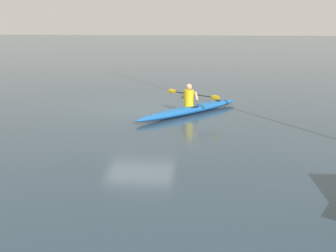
{
  "coord_description": "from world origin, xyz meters",
  "views": [
    {
      "loc": [
        -2.71,
        16.36,
        3.25
      ],
      "look_at": [
        -1.63,
        5.66,
        0.73
      ],
      "focal_mm": 48.83,
      "sensor_mm": 36.0,
      "label": 1
    }
  ],
  "objects": [
    {
      "name": "kayak",
      "position": [
        -1.91,
        0.58,
        0.15
      ],
      "size": [
        3.65,
        4.42,
        0.29
      ],
      "color": "#1959A5",
      "rests_on": "ground"
    },
    {
      "name": "kayaker",
      "position": [
        -1.87,
        0.63,
        0.63
      ],
      "size": [
        1.9,
        1.51,
        0.78
      ],
      "color": "yellow",
      "rests_on": "kayak"
    },
    {
      "name": "ground_plane",
      "position": [
        0.0,
        0.0,
        0.0
      ],
      "size": [
        160.0,
        160.0,
        0.0
      ],
      "primitive_type": "plane",
      "color": "#283D4C"
    }
  ]
}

